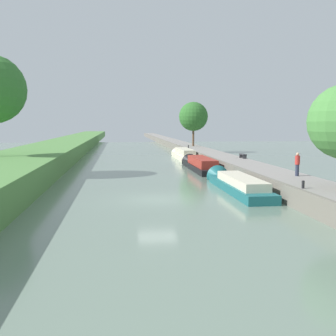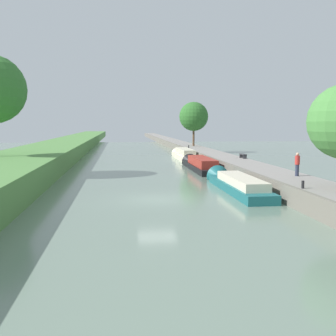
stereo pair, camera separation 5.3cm
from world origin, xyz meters
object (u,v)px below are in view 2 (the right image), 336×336
Objects in this scene: narrowboat_teal at (235,183)px; mooring_bollard_near at (303,185)px; narrowboat_cream at (184,155)px; park_bench at (243,155)px; mooring_bollard_far at (189,147)px; narrowboat_black at (199,164)px; person_walking at (297,164)px.

mooring_bollard_near reaches higher than narrowboat_teal.
narrowboat_cream is 13.29m from park_bench.
mooring_bollard_far is 18.12m from park_bench.
narrowboat_teal is 0.93× the size of narrowboat_cream.
narrowboat_cream is at bearing 88.58° from narrowboat_black.
narrowboat_teal is at bearing 158.65° from person_walking.
person_walking is at bearing -74.74° from narrowboat_black.
narrowboat_teal is at bearing -110.13° from park_bench.
person_walking is at bearing -92.67° from park_bench.
mooring_bollard_near reaches higher than narrowboat_cream.
park_bench is at bearing 87.33° from person_walking.
park_bench is at bearing 69.87° from narrowboat_teal.
narrowboat_teal is 30.73m from mooring_bollard_far.
park_bench reaches higher than narrowboat_teal.
narrowboat_black is 15.29m from person_walking.
narrowboat_teal is 6.76× the size of person_walking.
park_bench is at bearing -4.68° from narrowboat_black.
narrowboat_black is 7.14× the size of person_walking.
mooring_bollard_far is at bearing 98.65° from park_bench.
narrowboat_cream is at bearing 97.86° from person_walking.
mooring_bollard_near is 19.62m from park_bench.
mooring_bollard_near is (1.94, -6.70, 0.92)m from narrowboat_teal.
mooring_bollard_far is (-2.06, 32.21, -0.65)m from person_walking.
narrowboat_cream is (0.30, 12.14, 0.07)m from narrowboat_black.
narrowboat_black is at bearing 90.01° from narrowboat_teal.
mooring_bollard_near is at bearing -90.00° from mooring_bollard_far.
mooring_bollard_near is 1.00× the size of mooring_bollard_far.
mooring_bollard_near is at bearing -111.87° from person_walking.
park_bench reaches higher than mooring_bollard_far.
narrowboat_teal is at bearing -89.99° from narrowboat_black.
narrowboat_black is 7.90× the size of park_bench.
narrowboat_black is 12.15m from narrowboat_cream.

